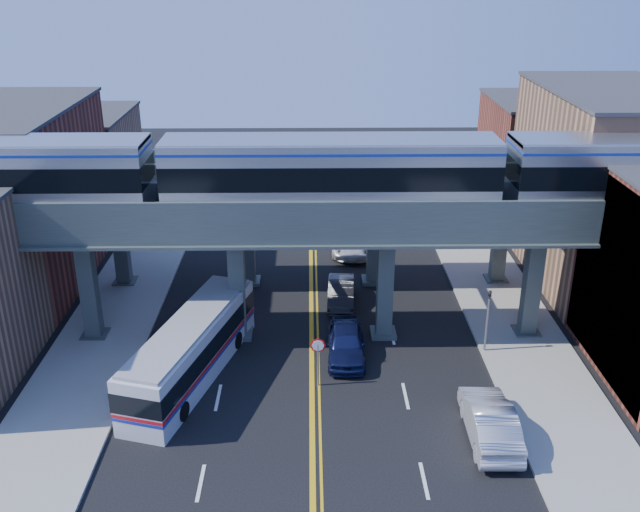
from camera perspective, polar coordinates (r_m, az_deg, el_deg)
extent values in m
plane|color=black|center=(33.19, -0.63, -13.13)|extent=(120.00, 120.00, 0.00)
cube|color=gray|center=(43.21, -16.19, -4.84)|extent=(5.00, 70.00, 0.16)
cube|color=gray|center=(43.23, 14.79, -4.66)|extent=(5.00, 70.00, 0.16)
cube|color=brown|center=(48.71, -23.14, 4.29)|extent=(8.00, 14.00, 11.00)
cube|color=#9C6E50|center=(60.83, -18.62, 6.90)|extent=(8.00, 10.00, 8.00)
cube|color=#9C6E50|center=(48.61, 21.71, 5.09)|extent=(8.00, 14.00, 12.00)
cube|color=brown|center=(60.73, 17.11, 7.56)|extent=(8.00, 10.00, 9.00)
cube|color=teal|center=(37.19, 22.36, -2.35)|extent=(0.10, 9.50, 9.50)
cube|color=#424C4A|center=(40.38, -18.01, -2.47)|extent=(0.85, 0.85, 6.00)
cube|color=#424C4A|center=(38.77, -6.63, -2.50)|extent=(0.85, 0.85, 6.00)
cube|color=#424C4A|center=(38.78, 5.22, -2.43)|extent=(0.85, 0.85, 6.00)
cube|color=#424C4A|center=(40.40, 16.59, -2.27)|extent=(0.85, 0.85, 6.00)
cube|color=#414A44|center=(37.13, -0.73, 2.69)|extent=(52.00, 3.60, 1.40)
cube|color=#424C4A|center=(46.55, -15.68, 1.21)|extent=(0.85, 0.85, 6.00)
cube|color=#424C4A|center=(45.16, -5.82, 1.31)|extent=(0.85, 0.85, 6.00)
cube|color=#424C4A|center=(45.17, 4.35, 1.37)|extent=(0.85, 0.85, 6.00)
cube|color=#424C4A|center=(46.58, 14.20, 1.38)|extent=(0.85, 0.85, 6.00)
cube|color=#414A44|center=(43.77, -0.76, 5.85)|extent=(52.00, 3.60, 1.40)
cube|color=black|center=(38.52, -17.77, 3.65)|extent=(2.44, 2.44, 0.28)
cube|color=black|center=(37.11, -7.55, 3.85)|extent=(2.44, 2.44, 0.28)
cube|color=black|center=(37.41, 9.12, 3.91)|extent=(2.44, 2.44, 0.28)
cube|color=#B9BCC4|center=(36.29, 0.84, 6.78)|extent=(16.85, 3.21, 3.55)
cube|color=black|center=(36.25, 0.84, 7.00)|extent=(16.87, 3.27, 1.22)
cube|color=black|center=(39.18, 19.08, 3.79)|extent=(2.44, 2.44, 0.28)
cylinder|color=slate|center=(35.05, -0.16, -8.72)|extent=(0.09, 0.09, 2.30)
cylinder|color=red|center=(34.49, -0.17, -7.16)|extent=(0.76, 0.04, 0.76)
cylinder|color=slate|center=(38.54, 13.19, -5.48)|extent=(0.12, 0.12, 3.20)
imported|color=black|center=(37.63, 13.47, -2.73)|extent=(0.15, 0.18, 0.90)
cube|color=silver|center=(36.24, -10.24, -7.43)|extent=(5.43, 11.42, 2.89)
cube|color=black|center=(36.06, -10.28, -6.92)|extent=(5.50, 11.48, 0.98)
cube|color=#B21419|center=(36.38, -10.21, -7.82)|extent=(5.49, 11.48, 0.17)
cylinder|color=black|center=(34.09, -12.69, -11.74)|extent=(2.68, 1.60, 0.93)
cylinder|color=black|center=(39.18, -8.22, -6.47)|extent=(2.68, 1.60, 0.93)
imported|color=#10163D|center=(37.59, 2.09, -6.95)|extent=(2.05, 4.89, 1.65)
imported|color=#2D2D2F|center=(43.15, 1.69, -2.94)|extent=(1.79, 4.50, 1.46)
imported|color=silver|center=(51.00, 2.62, 1.40)|extent=(3.18, 6.34, 1.72)
imported|color=silver|center=(55.61, 2.94, 3.33)|extent=(3.36, 6.68, 1.86)
imported|color=#A9A9AE|center=(32.58, 13.44, -12.72)|extent=(1.96, 5.40, 1.77)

